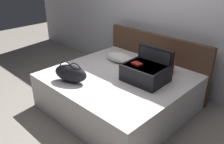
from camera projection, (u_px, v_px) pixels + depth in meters
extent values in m
plane|color=gray|center=(100.00, 117.00, 3.59)|extent=(12.00, 12.00, 0.00)
cube|color=silver|center=(168.00, 15.00, 4.10)|extent=(8.00, 0.10, 2.60)
cube|color=silver|center=(118.00, 91.00, 3.73)|extent=(2.00, 1.86, 0.56)
cube|color=#4C3323|center=(155.00, 61.00, 4.26)|extent=(2.04, 0.08, 1.00)
cube|color=black|center=(145.00, 73.00, 3.38)|extent=(0.60, 0.47, 0.25)
cube|color=#28282D|center=(145.00, 71.00, 3.36)|extent=(0.53, 0.41, 0.17)
cube|color=#B21E19|center=(137.00, 64.00, 3.34)|extent=(0.15, 0.12, 0.03)
cube|color=black|center=(155.00, 62.00, 3.50)|extent=(0.59, 0.07, 0.45)
cube|color=#28282D|center=(154.00, 62.00, 3.48)|extent=(0.50, 0.03, 0.38)
ellipsoid|color=black|center=(71.00, 73.00, 3.36)|extent=(0.54, 0.37, 0.26)
torus|color=black|center=(66.00, 68.00, 3.36)|extent=(0.20, 0.09, 0.21)
torus|color=black|center=(75.00, 70.00, 3.30)|extent=(0.20, 0.09, 0.21)
ellipsoid|color=white|center=(119.00, 58.00, 4.07)|extent=(0.53, 0.32, 0.15)
ellipsoid|color=maroon|center=(160.00, 64.00, 3.76)|extent=(0.49, 0.32, 0.19)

